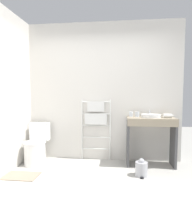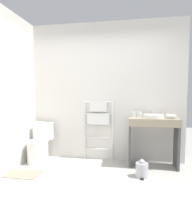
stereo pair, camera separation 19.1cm
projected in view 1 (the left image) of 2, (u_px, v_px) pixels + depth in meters
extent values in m
plane|color=#B2AFA8|center=(89.00, 197.00, 2.51)|extent=(12.00, 12.00, 0.00)
cube|color=silver|center=(101.00, 92.00, 3.97)|extent=(3.12, 0.12, 2.69)
cube|color=silver|center=(7.00, 92.00, 3.33)|extent=(0.12, 2.26, 2.69)
cylinder|color=white|center=(35.00, 154.00, 3.70)|extent=(0.39, 0.39, 0.41)
cylinder|color=white|center=(35.00, 142.00, 3.68)|extent=(0.40, 0.40, 0.02)
cube|color=white|center=(40.00, 131.00, 3.93)|extent=(0.37, 0.17, 0.34)
cylinder|color=silver|center=(40.00, 123.00, 3.91)|extent=(0.05, 0.05, 0.01)
cylinder|color=white|center=(82.00, 130.00, 3.98)|extent=(0.02, 0.02, 1.20)
cylinder|color=white|center=(110.00, 130.00, 3.92)|extent=(0.02, 0.02, 1.20)
cylinder|color=white|center=(96.00, 149.00, 3.98)|extent=(0.56, 0.02, 0.02)
cylinder|color=white|center=(96.00, 137.00, 3.96)|extent=(0.56, 0.02, 0.02)
cylinder|color=white|center=(96.00, 126.00, 3.94)|extent=(0.56, 0.02, 0.02)
cylinder|color=white|center=(96.00, 114.00, 3.93)|extent=(0.56, 0.02, 0.02)
cylinder|color=white|center=(96.00, 102.00, 3.91)|extent=(0.56, 0.02, 0.02)
cube|color=white|center=(96.00, 107.00, 3.89)|extent=(0.33, 0.04, 0.20)
cube|color=white|center=(96.00, 119.00, 3.91)|extent=(0.43, 0.04, 0.22)
cube|color=gray|center=(151.00, 118.00, 3.61)|extent=(0.85, 0.45, 0.03)
cube|color=gray|center=(153.00, 124.00, 3.40)|extent=(0.85, 0.02, 0.10)
cube|color=#4C4C4F|center=(128.00, 142.00, 3.69)|extent=(0.04, 0.38, 0.85)
cube|color=#4C4C4F|center=(173.00, 143.00, 3.60)|extent=(0.04, 0.38, 0.85)
cylinder|color=white|center=(151.00, 116.00, 3.62)|extent=(0.35, 0.35, 0.06)
cylinder|color=silver|center=(151.00, 114.00, 3.61)|extent=(0.29, 0.29, 0.01)
cylinder|color=silver|center=(150.00, 113.00, 3.79)|extent=(0.02, 0.02, 0.11)
cylinder|color=silver|center=(150.00, 111.00, 3.74)|extent=(0.02, 0.09, 0.02)
cylinder|color=silver|center=(131.00, 114.00, 3.76)|extent=(0.07, 0.07, 0.09)
cylinder|color=silver|center=(137.00, 114.00, 3.68)|extent=(0.07, 0.07, 0.10)
cylinder|color=white|center=(168.00, 116.00, 3.54)|extent=(0.14, 0.07, 0.07)
cone|color=silver|center=(173.00, 116.00, 3.53)|extent=(0.05, 0.06, 0.06)
cube|color=white|center=(165.00, 115.00, 3.63)|extent=(0.04, 0.09, 0.05)
cylinder|color=#B7B7BC|center=(141.00, 169.00, 3.18)|extent=(0.19, 0.19, 0.23)
sphere|color=#B7B7BC|center=(142.00, 161.00, 3.17)|extent=(0.09, 0.09, 0.09)
cube|color=black|center=(142.00, 178.00, 3.08)|extent=(0.05, 0.04, 0.02)
cube|color=gray|center=(21.00, 176.00, 3.17)|extent=(0.56, 0.36, 0.01)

